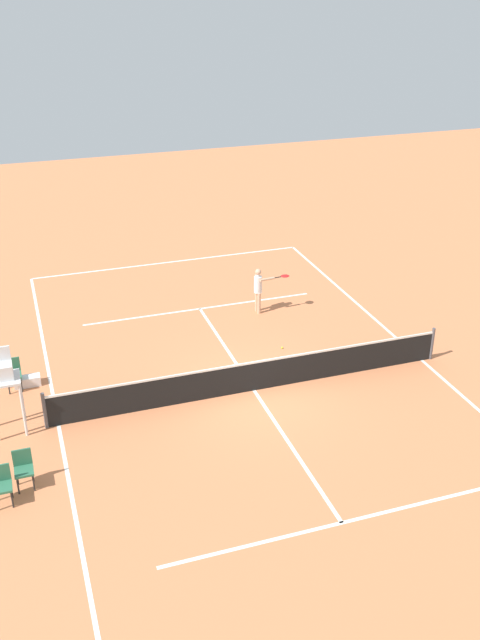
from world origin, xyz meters
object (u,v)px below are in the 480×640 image
object	(u,v)px
courtside_chair_near	(2,483)
umpire_chair	(4,378)
courtside_chair_mid	(13,373)
tennis_ball	(282,348)
player_serving	(259,287)
equipment_bag	(27,381)
courtside_chair_far	(23,467)

from	to	relation	value
courtside_chair_near	umpire_chair	bearing A→B (deg)	-95.86
courtside_chair_mid	umpire_chair	bearing A→B (deg)	85.03
tennis_ball	courtside_chair_near	xyz separation A→B (m)	(8.75, 4.82, 0.50)
player_serving	tennis_ball	distance (m)	2.97
umpire_chair	courtside_chair_mid	world-z (taller)	umpire_chair
courtside_chair_near	equipment_bag	xyz separation A→B (m)	(-0.83, -5.09, -0.38)
player_serving	tennis_ball	xyz separation A→B (m)	(0.23, 2.81, -0.94)
umpire_chair	courtside_chair_near	size ratio (longest dim) A/B	2.54
courtside_chair_mid	tennis_ball	bearing A→B (deg)	178.57
courtside_chair_near	equipment_bag	size ratio (longest dim) A/B	1.25
courtside_chair_far	equipment_bag	xyz separation A→B (m)	(-0.33, -4.64, -0.38)
player_serving	tennis_ball	world-z (taller)	player_serving
courtside_chair_mid	player_serving	bearing A→B (deg)	-162.96
courtside_chair_mid	equipment_bag	xyz separation A→B (m)	(-0.34, -0.06, -0.38)
courtside_chair_near	tennis_ball	bearing A→B (deg)	-151.13
tennis_ball	courtside_chair_far	distance (m)	9.35
player_serving	equipment_bag	size ratio (longest dim) A/B	2.17
tennis_ball	courtside_chair_mid	distance (m)	8.28
courtside_chair_far	umpire_chair	bearing A→B (deg)	-85.27
courtside_chair_near	courtside_chair_mid	distance (m)	5.05
player_serving	courtside_chair_mid	xyz separation A→B (m)	(8.50, 2.60, -0.44)
umpire_chair	equipment_bag	world-z (taller)	umpire_chair
tennis_ball	player_serving	bearing A→B (deg)	-94.70
tennis_ball	courtside_chair_near	bearing A→B (deg)	28.87
player_serving	umpire_chair	xyz separation A→B (m)	(8.68, 4.73, 0.63)
courtside_chair_mid	equipment_bag	world-z (taller)	courtside_chair_mid
tennis_ball	equipment_bag	xyz separation A→B (m)	(7.92, -0.26, 0.12)
umpire_chair	tennis_ball	bearing A→B (deg)	-167.21
courtside_chair_near	courtside_chair_far	world-z (taller)	same
umpire_chair	equipment_bag	xyz separation A→B (m)	(-0.53, -2.18, -1.46)
courtside_chair_mid	courtside_chair_far	bearing A→B (deg)	90.24
courtside_chair_near	courtside_chair_far	xyz separation A→B (m)	(-0.50, -0.44, 0.00)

